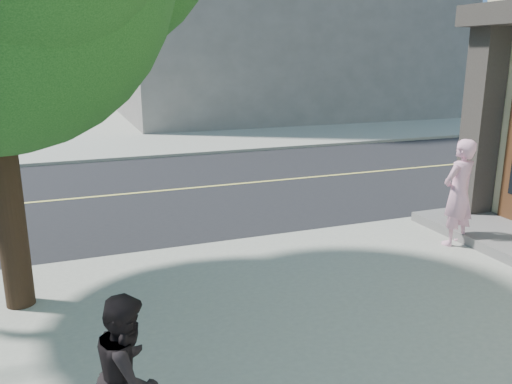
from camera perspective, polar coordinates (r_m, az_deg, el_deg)
name	(u,v)px	position (r m, az deg, el deg)	size (l,w,h in m)	color
sidewalk_ne	(262,111)	(32.65, 0.67, 8.88)	(29.00, 25.00, 0.12)	gray
man_on_phone	(459,193)	(9.97, 21.42, -0.07)	(0.71, 0.47, 1.95)	#E29DB8
pedestrian	(129,375)	(4.78, -13.78, -19.00)	(0.72, 0.56, 1.48)	black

